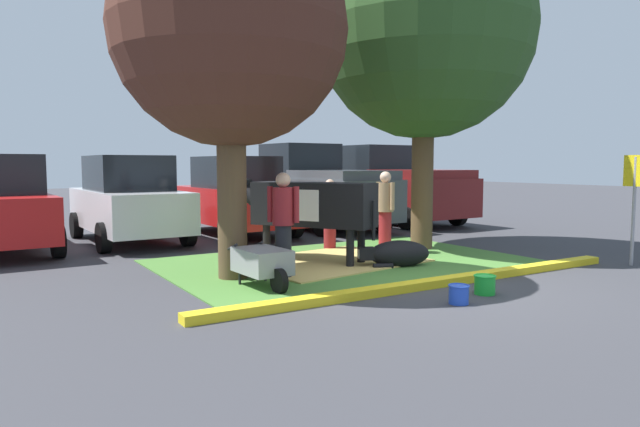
# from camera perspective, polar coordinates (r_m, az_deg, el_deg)

# --- Properties ---
(ground_plane) EXTENTS (80.00, 80.00, 0.00)m
(ground_plane) POSITION_cam_1_polar(r_m,az_deg,el_deg) (8.90, 11.41, -6.96)
(ground_plane) COLOR #38383D
(grass_island) EXTENTS (6.61, 4.51, 0.02)m
(grass_island) POSITION_cam_1_polar(r_m,az_deg,el_deg) (10.59, 2.62, -4.90)
(grass_island) COLOR #477A33
(grass_island) RESTS_ON ground
(curb_yellow) EXTENTS (7.81, 0.24, 0.12)m
(curb_yellow) POSITION_cam_1_polar(r_m,az_deg,el_deg) (8.74, 11.61, -6.79)
(curb_yellow) COLOR yellow
(curb_yellow) RESTS_ON ground
(hay_bedding) EXTENTS (3.52, 2.85, 0.04)m
(hay_bedding) POSITION_cam_1_polar(r_m,az_deg,el_deg) (10.53, 0.86, -4.87)
(hay_bedding) COLOR tan
(hay_bedding) RESTS_ON ground
(shade_tree_left) EXTENTS (3.66, 3.66, 5.75)m
(shade_tree_left) POSITION_cam_1_polar(r_m,az_deg,el_deg) (9.29, -9.04, 17.73)
(shade_tree_left) COLOR brown
(shade_tree_left) RESTS_ON ground
(shade_tree_right) EXTENTS (4.57, 4.57, 6.93)m
(shade_tree_right) POSITION_cam_1_polar(r_m,az_deg,el_deg) (12.67, 10.45, 17.63)
(shade_tree_right) COLOR brown
(shade_tree_right) RESTS_ON ground
(cow_holstein) EXTENTS (1.97, 2.85, 1.53)m
(cow_holstein) POSITION_cam_1_polar(r_m,az_deg,el_deg) (10.51, -1.22, 0.90)
(cow_holstein) COLOR black
(cow_holstein) RESTS_ON ground
(calf_lying) EXTENTS (1.32, 0.85, 0.48)m
(calf_lying) POSITION_cam_1_polar(r_m,az_deg,el_deg) (10.19, 7.77, -4.03)
(calf_lying) COLOR black
(calf_lying) RESTS_ON ground
(person_handler) EXTENTS (0.49, 0.34, 1.51)m
(person_handler) POSITION_cam_1_polar(r_m,az_deg,el_deg) (12.09, 0.99, 0.12)
(person_handler) COLOR maroon
(person_handler) RESTS_ON ground
(person_visitor_near) EXTENTS (0.34, 0.53, 1.68)m
(person_visitor_near) POSITION_cam_1_polar(r_m,az_deg,el_deg) (11.70, 6.56, 0.42)
(person_visitor_near) COLOR maroon
(person_visitor_near) RESTS_ON ground
(person_visitor_far) EXTENTS (0.38, 0.42, 1.70)m
(person_visitor_far) POSITION_cam_1_polar(r_m,az_deg,el_deg) (8.99, -3.71, -0.85)
(person_visitor_far) COLOR black
(person_visitor_far) RESTS_ON ground
(wheelbarrow) EXTENTS (0.64, 1.61, 0.63)m
(wheelbarrow) POSITION_cam_1_polar(r_m,az_deg,el_deg) (8.45, -5.76, -4.86)
(wheelbarrow) COLOR gray
(wheelbarrow) RESTS_ON ground
(parking_sign) EXTENTS (0.07, 0.44, 1.99)m
(parking_sign) POSITION_cam_1_polar(r_m,az_deg,el_deg) (11.63, 29.02, 2.27)
(parking_sign) COLOR #99999E
(parking_sign) RESTS_ON ground
(bucket_blue) EXTENTS (0.28, 0.28, 0.25)m
(bucket_blue) POSITION_cam_1_polar(r_m,az_deg,el_deg) (7.73, 13.74, -7.83)
(bucket_blue) COLOR blue
(bucket_blue) RESTS_ON ground
(bucket_green) EXTENTS (0.31, 0.31, 0.27)m
(bucket_green) POSITION_cam_1_polar(r_m,az_deg,el_deg) (8.37, 16.19, -6.82)
(bucket_green) COLOR green
(bucket_green) RESTS_ON ground
(hatchback_white) EXTENTS (2.13, 4.46, 2.02)m
(hatchback_white) POSITION_cam_1_polar(r_m,az_deg,el_deg) (14.03, -18.67, 1.28)
(hatchback_white) COLOR silver
(hatchback_white) RESTS_ON ground
(sedan_silver) EXTENTS (2.13, 4.46, 2.02)m
(sedan_silver) POSITION_cam_1_polar(r_m,az_deg,el_deg) (14.86, -8.45, 1.68)
(sedan_silver) COLOR red
(sedan_silver) RESTS_ON ground
(pickup_truck_black) EXTENTS (2.35, 5.46, 2.42)m
(pickup_truck_black) POSITION_cam_1_polar(r_m,az_deg,el_deg) (16.38, -0.46, 2.49)
(pickup_truck_black) COLOR #4C5156
(pickup_truck_black) RESTS_ON ground
(pickup_truck_maroon) EXTENTS (2.35, 5.46, 2.42)m
(pickup_truck_maroon) POSITION_cam_1_polar(r_m,az_deg,el_deg) (17.96, 7.15, 2.67)
(pickup_truck_maroon) COLOR maroon
(pickup_truck_maroon) RESTS_ON ground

